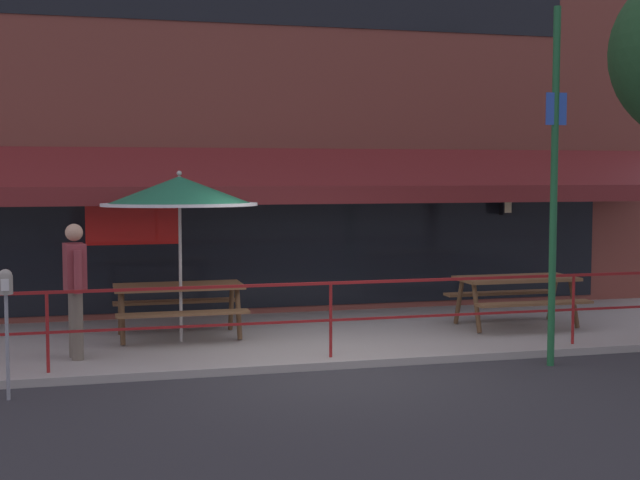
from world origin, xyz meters
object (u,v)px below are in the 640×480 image
object	(u,v)px
picnic_table_left	(179,296)
pedestrian_walking	(75,283)
patio_umbrella_left	(179,192)
parking_meter_near	(6,294)
street_sign_pole	(554,184)
picnic_table_centre	(516,287)

from	to	relation	value
picnic_table_left	pedestrian_walking	distance (m)	1.80
picnic_table_left	patio_umbrella_left	bearing A→B (deg)	-90.00
parking_meter_near	pedestrian_walking	bearing A→B (deg)	65.88
patio_umbrella_left	street_sign_pole	bearing A→B (deg)	-27.46
picnic_table_left	picnic_table_centre	size ratio (longest dim) A/B	1.00
picnic_table_left	picnic_table_centre	distance (m)	5.09
patio_umbrella_left	pedestrian_walking	bearing A→B (deg)	-150.04
picnic_table_centre	street_sign_pole	bearing A→B (deg)	-106.27
street_sign_pole	picnic_table_centre	bearing A→B (deg)	73.73
picnic_table_left	parking_meter_near	distance (m)	3.40
picnic_table_centre	pedestrian_walking	distance (m)	6.52
patio_umbrella_left	pedestrian_walking	world-z (taller)	patio_umbrella_left
patio_umbrella_left	picnic_table_centre	bearing A→B (deg)	-1.07
picnic_table_centre	parking_meter_near	xyz separation A→B (m)	(-7.17, -2.27, 0.44)
picnic_table_left	street_sign_pole	size ratio (longest dim) A/B	0.40
parking_meter_near	picnic_table_left	bearing A→B (deg)	51.45
picnic_table_left	parking_meter_near	size ratio (longest dim) A/B	1.27
parking_meter_near	street_sign_pole	world-z (taller)	street_sign_pole
picnic_table_centre	patio_umbrella_left	xyz separation A→B (m)	(-5.07, 0.09, 1.47)
pedestrian_walking	street_sign_pole	distance (m)	6.15
picnic_table_left	picnic_table_centre	world-z (taller)	same
pedestrian_walking	street_sign_pole	bearing A→B (deg)	-14.37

